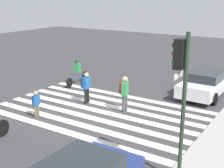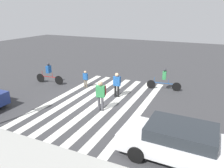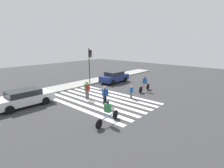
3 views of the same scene
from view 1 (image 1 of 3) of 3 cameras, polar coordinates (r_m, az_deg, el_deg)
The scene contains 8 objects.
ground_plane at distance 15.18m, azimuth -2.23°, elevation -5.00°, with size 60.00×60.00×0.00m, color #38383A.
crosswalk_stripes at distance 15.18m, azimuth -2.23°, elevation -4.98°, with size 5.81×10.00×0.01m.
traffic_light at distance 8.87m, azimuth 12.47°, elevation 0.66°, with size 0.60×0.50×4.51m.
pedestrian_adult_tall_backpack at distance 16.09m, azimuth -4.78°, elevation -0.22°, with size 0.46×0.39×1.63m.
pedestrian_adult_yellow_jacket at distance 14.62m, azimuth -13.70°, elevation -3.33°, with size 0.36×0.19×1.26m.
pedestrian_adult_blue_shirt at distance 14.86m, azimuth 2.27°, elevation -1.30°, with size 0.52×0.47×1.74m.
cyclist_far_lane at distance 19.57m, azimuth -6.39°, elevation 2.40°, with size 2.41×0.42×1.59m.
car_parked_dark_suv at distance 18.17m, azimuth 16.83°, elevation 0.29°, with size 4.59×2.12×1.40m.
Camera 1 is at (11.58, 8.15, 5.46)m, focal length 50.00 mm.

